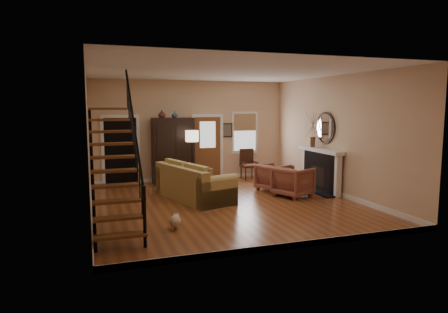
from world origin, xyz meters
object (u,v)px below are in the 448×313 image
object	(u,v)px
armoire	(173,151)
armchair_left	(293,182)
sofa	(194,182)
armchair_right	(274,177)
floor_lamp	(192,159)
side_chair	(249,164)
coffee_table	(222,191)

from	to	relation	value
armoire	armchair_left	xyz separation A→B (m)	(2.71, -3.01, -0.64)
sofa	armchair_right	distance (m)	2.52
armoire	floor_lamp	distance (m)	0.99
sofa	side_chair	size ratio (longest dim) A/B	2.40
coffee_table	floor_lamp	xyz separation A→B (m)	(-0.35, 1.83, 0.63)
coffee_table	armoire	bearing A→B (deg)	105.64
armchair_left	side_chair	world-z (taller)	side_chair
armchair_left	armchair_right	size ratio (longest dim) A/B	1.06
floor_lamp	side_chair	world-z (taller)	floor_lamp
floor_lamp	armchair_right	bearing A→B (deg)	-30.46
sofa	armchair_left	world-z (taller)	sofa
armchair_left	floor_lamp	distance (m)	3.16
floor_lamp	armchair_left	bearing A→B (deg)	-42.70
armchair_left	armchair_right	bearing A→B (deg)	-13.51
armoire	coffee_table	bearing A→B (deg)	-74.36
sofa	coffee_table	world-z (taller)	sofa
sofa	armchair_right	xyz separation A→B (m)	(2.50, 0.34, -0.06)
armoire	armchair_left	distance (m)	4.10
sofa	side_chair	bearing A→B (deg)	25.91
armchair_left	coffee_table	bearing A→B (deg)	57.82
coffee_table	side_chair	world-z (taller)	side_chair
coffee_table	armchair_left	xyz separation A→B (m)	(1.95, -0.29, 0.18)
armoire	coffee_table	world-z (taller)	armoire
armoire	sofa	size ratio (longest dim) A/B	0.86
sofa	floor_lamp	xyz separation A→B (m)	(0.35, 1.60, 0.41)
armoire	armchair_left	size ratio (longest dim) A/B	2.31
coffee_table	side_chair	size ratio (longest dim) A/B	1.20
armchair_left	floor_lamp	bearing A→B (deg)	23.65
armoire	floor_lamp	size ratio (longest dim) A/B	1.21
sofa	side_chair	distance (m)	3.38
armoire	side_chair	xyz separation A→B (m)	(2.55, -0.20, -0.54)
floor_lamp	side_chair	bearing A→B (deg)	17.74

